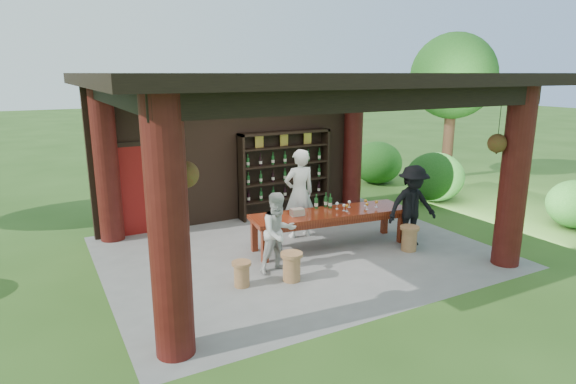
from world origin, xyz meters
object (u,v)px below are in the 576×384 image
guest_man (412,206)px  stool_near_left (292,266)px  wine_shelf (285,173)px  host (299,194)px  guest_woman (279,233)px  stool_far_left (242,273)px  stool_near_right (409,238)px  tasting_table (330,217)px  napkin_basket (297,212)px

guest_man → stool_near_left: bearing=-163.3°
wine_shelf → stool_near_left: (-1.79, -3.61, -0.79)m
host → guest_woman: size_ratio=1.32×
host → stool_far_left: bearing=41.6°
wine_shelf → guest_man: wine_shelf is taller
stool_near_right → host: 2.47m
stool_far_left → guest_woman: 1.02m
host → stool_near_right: bearing=132.2°
stool_far_left → guest_woman: guest_woman is taller
stool_near_right → host: (-1.53, 1.81, 0.70)m
stool_far_left → tasting_table: bearing=21.2°
stool_near_left → host: bearing=57.2°
wine_shelf → guest_woman: wine_shelf is taller
stool_far_left → napkin_basket: size_ratio=1.68×
stool_near_right → stool_far_left: bearing=179.2°
stool_far_left → napkin_basket: (1.63, 1.00, 0.59)m
wine_shelf → napkin_basket: bearing=-112.7°
stool_far_left → stool_near_left: bearing=-13.2°
wine_shelf → host: 1.74m
guest_man → stool_near_right: bearing=-127.0°
stool_far_left → napkin_basket: napkin_basket is taller
stool_far_left → guest_man: size_ratio=0.26×
stool_near_right → stool_far_left: (-3.64, 0.05, -0.04)m
stool_near_right → guest_woman: bearing=173.5°
stool_far_left → napkin_basket: bearing=31.4°
wine_shelf → stool_far_left: bearing=-127.7°
guest_man → napkin_basket: (-2.27, 0.80, -0.02)m
stool_far_left → guest_man: bearing=2.8°
stool_near_left → host: host is taller
stool_far_left → guest_man: (3.90, 0.19, 0.61)m
stool_near_left → napkin_basket: size_ratio=1.95×
stool_far_left → wine_shelf: bearing=52.3°
guest_woman → tasting_table: bearing=17.4°
guest_man → napkin_basket: 2.41m
guest_woman → guest_man: guest_man is taller
stool_far_left → host: (2.11, 1.76, 0.74)m
host → stool_near_left: bearing=59.0°
stool_near_left → stool_far_left: stool_near_left is taller
wine_shelf → tasting_table: size_ratio=0.71×
stool_near_left → guest_man: 3.13m
tasting_table → stool_near_right: size_ratio=6.64×
stool_near_right → guest_man: 0.67m
wine_shelf → stool_far_left: size_ratio=5.50×
stool_near_left → guest_man: size_ratio=0.30×
stool_near_right → guest_man: size_ratio=0.30×
stool_near_right → guest_woman: (-2.80, 0.32, 0.47)m
host → guest_woman: host is taller
stool_far_left → guest_woman: (0.84, 0.27, 0.50)m
guest_woman → guest_man: size_ratio=0.87×
stool_far_left → guest_woman: bearing=17.9°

